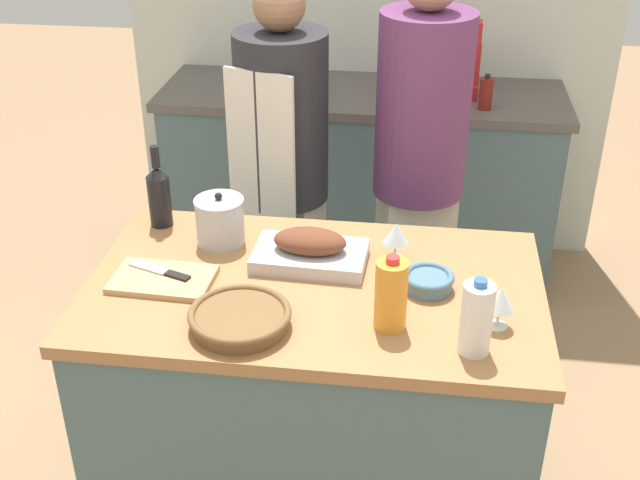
# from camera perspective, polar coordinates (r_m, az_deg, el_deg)

# --- Properties ---
(kitchen_island) EXTENTS (1.33, 0.80, 0.89)m
(kitchen_island) POSITION_cam_1_polar(r_m,az_deg,el_deg) (2.61, -0.35, -11.39)
(kitchen_island) COLOR #4C666B
(kitchen_island) RESTS_ON ground_plane
(back_counter) EXTENTS (1.87, 0.60, 0.94)m
(back_counter) POSITION_cam_1_polar(r_m,az_deg,el_deg) (3.95, 2.86, 4.07)
(back_counter) COLOR #4C666B
(back_counter) RESTS_ON ground_plane
(back_wall) EXTENTS (2.37, 0.10, 2.55)m
(back_wall) POSITION_cam_1_polar(r_m,az_deg,el_deg) (4.01, 3.62, 16.69)
(back_wall) COLOR silver
(back_wall) RESTS_ON ground_plane
(roasting_pan) EXTENTS (0.35, 0.22, 0.11)m
(roasting_pan) POSITION_cam_1_polar(r_m,az_deg,el_deg) (2.43, -0.72, -0.75)
(roasting_pan) COLOR #BCBCC1
(roasting_pan) RESTS_ON kitchen_island
(wicker_basket) EXTENTS (0.28, 0.28, 0.05)m
(wicker_basket) POSITION_cam_1_polar(r_m,az_deg,el_deg) (2.16, -5.72, -5.53)
(wicker_basket) COLOR brown
(wicker_basket) RESTS_ON kitchen_island
(cutting_board) EXTENTS (0.30, 0.20, 0.02)m
(cutting_board) POSITION_cam_1_polar(r_m,az_deg,el_deg) (2.39, -11.12, -2.76)
(cutting_board) COLOR tan
(cutting_board) RESTS_ON kitchen_island
(stock_pot) EXTENTS (0.16, 0.16, 0.18)m
(stock_pot) POSITION_cam_1_polar(r_m,az_deg,el_deg) (2.54, -7.12, 1.35)
(stock_pot) COLOR #B7B7BC
(stock_pot) RESTS_ON kitchen_island
(mixing_bowl) EXTENTS (0.15, 0.15, 0.05)m
(mixing_bowl) POSITION_cam_1_polar(r_m,az_deg,el_deg) (2.33, 7.71, -2.86)
(mixing_bowl) COLOR slate
(mixing_bowl) RESTS_ON kitchen_island
(juice_jug) EXTENTS (0.09, 0.09, 0.22)m
(juice_jug) POSITION_cam_1_polar(r_m,az_deg,el_deg) (2.12, 5.07, -3.87)
(juice_jug) COLOR orange
(juice_jug) RESTS_ON kitchen_island
(milk_jug) EXTENTS (0.08, 0.08, 0.22)m
(milk_jug) POSITION_cam_1_polar(r_m,az_deg,el_deg) (2.06, 11.07, -5.49)
(milk_jug) COLOR white
(milk_jug) RESTS_ON kitchen_island
(wine_bottle_green) EXTENTS (0.07, 0.07, 0.28)m
(wine_bottle_green) POSITION_cam_1_polar(r_m,az_deg,el_deg) (2.67, -11.38, 3.20)
(wine_bottle_green) COLOR black
(wine_bottle_green) RESTS_ON kitchen_island
(wine_glass_left) EXTENTS (0.08, 0.08, 0.12)m
(wine_glass_left) POSITION_cam_1_polar(r_m,az_deg,el_deg) (2.17, 12.70, -4.14)
(wine_glass_left) COLOR silver
(wine_glass_left) RESTS_ON kitchen_island
(wine_glass_right) EXTENTS (0.08, 0.08, 0.12)m
(wine_glass_right) POSITION_cam_1_polar(r_m,az_deg,el_deg) (2.43, 5.42, 0.44)
(wine_glass_right) COLOR silver
(wine_glass_right) RESTS_ON kitchen_island
(knife_chef) EXTENTS (0.21, 0.10, 0.01)m
(knife_chef) POSITION_cam_1_polar(r_m,az_deg,el_deg) (2.41, -11.19, -2.20)
(knife_chef) COLOR #B7B7BC
(knife_chef) RESTS_ON cutting_board
(stand_mixer) EXTENTS (0.18, 0.14, 0.34)m
(stand_mixer) POSITION_cam_1_polar(r_m,az_deg,el_deg) (3.72, 9.88, 12.13)
(stand_mixer) COLOR #B22323
(stand_mixer) RESTS_ON back_counter
(condiment_bottle_tall) EXTENTS (0.06, 0.06, 0.17)m
(condiment_bottle_tall) POSITION_cam_1_polar(r_m,az_deg,el_deg) (3.70, 5.28, 11.35)
(condiment_bottle_tall) COLOR #332D28
(condiment_bottle_tall) RESTS_ON back_counter
(condiment_bottle_short) EXTENTS (0.06, 0.06, 0.20)m
(condiment_bottle_short) POSITION_cam_1_polar(r_m,az_deg,el_deg) (3.66, -0.99, 11.51)
(condiment_bottle_short) COLOR #234C28
(condiment_bottle_short) RESTS_ON back_counter
(condiment_bottle_extra) EXTENTS (0.06, 0.06, 0.16)m
(condiment_bottle_extra) POSITION_cam_1_polar(r_m,az_deg,el_deg) (3.60, 11.71, 10.17)
(condiment_bottle_extra) COLOR maroon
(condiment_bottle_extra) RESTS_ON back_counter
(person_cook_aproned) EXTENTS (0.36, 0.38, 1.60)m
(person_cook_aproned) POSITION_cam_1_polar(r_m,az_deg,el_deg) (3.09, -2.67, 5.02)
(person_cook_aproned) COLOR beige
(person_cook_aproned) RESTS_ON ground_plane
(person_cook_guest) EXTENTS (0.34, 0.34, 1.69)m
(person_cook_guest) POSITION_cam_1_polar(r_m,az_deg,el_deg) (3.04, 7.08, 5.58)
(person_cook_guest) COLOR beige
(person_cook_guest) RESTS_ON ground_plane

